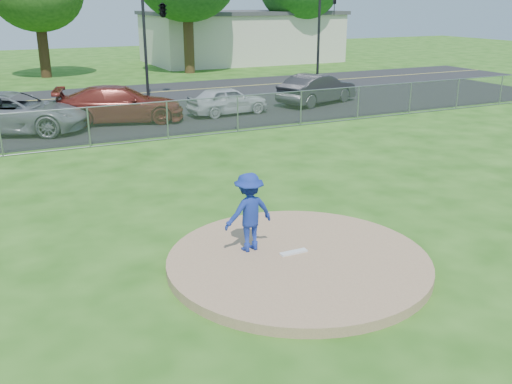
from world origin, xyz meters
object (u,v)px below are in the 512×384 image
(pitcher, at_px, (249,212))
(parked_car_charcoal, at_px, (317,89))
(commercial_building, at_px, (241,36))
(traffic_signal_center, at_px, (161,12))
(traffic_signal_right, at_px, (322,31))
(parked_car_pearl, at_px, (228,100))
(parked_car_darkred, at_px, (120,104))
(parked_car_gray, at_px, (13,113))

(pitcher, xyz_separation_m, parked_car_charcoal, (11.29, 15.61, -0.25))
(commercial_building, xyz_separation_m, traffic_signal_center, (-12.03, -16.00, 2.45))
(traffic_signal_right, xyz_separation_m, parked_car_charcoal, (-3.70, -5.60, -2.57))
(parked_car_pearl, xyz_separation_m, parked_car_charcoal, (5.39, 0.66, 0.12))
(pitcher, relative_size, parked_car_pearl, 0.43)
(commercial_building, relative_size, parked_car_darkred, 2.96)
(commercial_building, xyz_separation_m, parked_car_darkred, (-15.87, -21.88, -1.35))
(traffic_signal_center, bearing_deg, parked_car_pearl, -79.33)
(traffic_signal_right, relative_size, parked_car_darkred, 1.01)
(commercial_building, bearing_deg, parked_car_charcoal, -104.18)
(traffic_signal_right, relative_size, parked_car_gray, 0.94)
(parked_car_darkred, bearing_deg, parked_car_gray, 107.44)
(parked_car_charcoal, bearing_deg, parked_car_pearl, 77.52)
(traffic_signal_right, height_order, parked_car_pearl, traffic_signal_right)
(traffic_signal_right, xyz_separation_m, parked_car_pearl, (-9.09, -6.26, -2.69))
(commercial_building, relative_size, traffic_signal_center, 2.93)
(parked_car_gray, bearing_deg, traffic_signal_center, -30.91)
(traffic_signal_center, relative_size, parked_car_darkred, 1.01)
(traffic_signal_right, relative_size, parked_car_charcoal, 1.18)
(parked_car_gray, bearing_deg, commercial_building, -19.88)
(pitcher, bearing_deg, commercial_building, -119.70)
(pitcher, distance_m, parked_car_gray, 15.52)
(parked_car_gray, bearing_deg, parked_car_charcoal, -65.39)
(pitcher, bearing_deg, parked_car_darkred, -98.74)
(commercial_building, xyz_separation_m, parked_car_pearl, (-10.85, -22.26, -1.49))
(traffic_signal_center, distance_m, parked_car_gray, 10.95)
(parked_car_gray, relative_size, parked_car_charcoal, 1.26)
(traffic_signal_center, bearing_deg, traffic_signal_right, 0.00)
(parked_car_darkred, bearing_deg, traffic_signal_right, -52.81)
(commercial_building, xyz_separation_m, pitcher, (-16.75, -37.21, -1.12))
(traffic_signal_right, distance_m, parked_car_pearl, 11.36)
(traffic_signal_center, xyz_separation_m, parked_car_pearl, (1.18, -6.26, -3.94))
(parked_car_darkred, bearing_deg, commercial_building, -21.39)
(traffic_signal_right, height_order, pitcher, traffic_signal_right)
(traffic_signal_right, xyz_separation_m, parked_car_gray, (-18.54, -6.10, -2.53))
(commercial_building, height_order, traffic_signal_center, traffic_signal_center)
(pitcher, bearing_deg, parked_car_gray, -82.22)
(commercial_building, bearing_deg, traffic_signal_center, -126.94)
(traffic_signal_right, distance_m, pitcher, 26.07)
(traffic_signal_center, distance_m, traffic_signal_right, 10.34)
(pitcher, bearing_deg, parked_car_pearl, -117.00)
(parked_car_pearl, bearing_deg, pitcher, 153.42)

